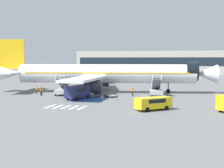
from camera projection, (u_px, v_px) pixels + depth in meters
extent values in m
plane|color=slate|center=(111.00, 92.00, 62.79)|extent=(600.00, 600.00, 0.00)
cube|color=gold|center=(107.00, 93.00, 62.23)|extent=(77.64, 13.50, 0.01)
cube|color=#2856A8|center=(91.00, 99.00, 52.71)|extent=(5.35, 8.43, 0.01)
cube|color=silver|center=(50.00, 106.00, 44.29)|extent=(0.44, 3.60, 0.01)
cube|color=silver|center=(58.00, 107.00, 43.99)|extent=(0.44, 3.60, 0.01)
cube|color=silver|center=(66.00, 107.00, 43.69)|extent=(0.44, 3.60, 0.01)
cube|color=silver|center=(74.00, 107.00, 43.39)|extent=(0.44, 3.60, 0.01)
cube|color=silver|center=(82.00, 108.00, 43.09)|extent=(0.44, 3.60, 0.01)
cylinder|color=silver|center=(107.00, 74.00, 61.92)|extent=(34.87, 9.52, 3.71)
cone|color=silver|center=(206.00, 74.00, 60.33)|extent=(4.63, 4.27, 3.63)
cone|color=silver|center=(9.00, 73.00, 63.58)|extent=(6.08, 4.45, 3.56)
cylinder|color=black|center=(192.00, 72.00, 60.52)|extent=(2.83, 4.07, 3.74)
cube|color=#EAB214|center=(107.00, 73.00, 61.91)|extent=(32.14, 9.13, 0.24)
cube|color=silver|center=(96.00, 74.00, 70.05)|extent=(8.81, 15.65, 0.44)
cylinder|color=#38383D|center=(102.00, 81.00, 68.84)|extent=(3.48, 2.89, 2.40)
cube|color=silver|center=(84.00, 79.00, 54.40)|extent=(4.90, 15.14, 0.44)
cylinder|color=#38383D|center=(93.00, 87.00, 55.62)|extent=(3.48, 2.89, 2.40)
cube|color=#EAB214|center=(12.00, 54.00, 63.19)|extent=(5.18, 1.23, 5.93)
cube|color=silver|center=(21.00, 72.00, 66.95)|extent=(4.29, 6.41, 0.24)
cube|color=silver|center=(8.00, 73.00, 59.95)|extent=(4.29, 6.41, 0.24)
cylinder|color=#38383D|center=(168.00, 83.00, 61.07)|extent=(0.20, 0.20, 3.02)
cylinder|color=black|center=(168.00, 91.00, 61.20)|extent=(0.88, 0.42, 0.84)
cylinder|color=#38383D|center=(100.00, 82.00, 65.15)|extent=(0.24, 0.24, 2.70)
cylinder|color=black|center=(100.00, 88.00, 65.26)|extent=(1.19, 0.78, 1.10)
cylinder|color=#38383D|center=(96.00, 84.00, 59.28)|extent=(0.24, 0.24, 2.70)
cylinder|color=black|center=(96.00, 91.00, 59.39)|extent=(1.19, 0.78, 1.10)
cube|color=#ADB2BA|center=(156.00, 92.00, 56.96)|extent=(2.98, 5.10, 0.70)
cylinder|color=black|center=(151.00, 93.00, 58.74)|extent=(0.34, 0.73, 0.70)
cylinder|color=black|center=(161.00, 93.00, 58.58)|extent=(0.34, 0.73, 0.70)
cylinder|color=black|center=(151.00, 95.00, 55.40)|extent=(0.34, 0.73, 0.70)
cylinder|color=black|center=(162.00, 95.00, 55.25)|extent=(0.34, 0.73, 0.70)
cube|color=#4C4C51|center=(156.00, 85.00, 56.85)|extent=(2.11, 4.33, 2.17)
cube|color=#4C4C51|center=(156.00, 78.00, 59.04)|extent=(1.81, 1.36, 0.12)
cube|color=silver|center=(152.00, 82.00, 56.88)|extent=(0.82, 4.45, 2.88)
cube|color=silver|center=(161.00, 82.00, 56.75)|extent=(0.82, 4.45, 2.88)
cube|color=#ADB2BA|center=(63.00, 91.00, 58.39)|extent=(2.98, 5.10, 0.70)
cylinder|color=black|center=(60.00, 92.00, 60.17)|extent=(0.34, 0.73, 0.70)
cylinder|color=black|center=(70.00, 92.00, 60.01)|extent=(0.34, 0.73, 0.70)
cylinder|color=black|center=(56.00, 94.00, 56.83)|extent=(0.34, 0.73, 0.70)
cylinder|color=black|center=(66.00, 94.00, 56.67)|extent=(0.34, 0.73, 0.70)
cube|color=#4C4C51|center=(63.00, 84.00, 58.28)|extent=(2.11, 4.33, 2.22)
cube|color=#4C4C51|center=(65.00, 77.00, 60.46)|extent=(1.81, 1.36, 0.12)
cube|color=silver|center=(59.00, 81.00, 58.30)|extent=(0.82, 4.46, 2.92)
cube|color=silver|center=(67.00, 81.00, 58.18)|extent=(0.82, 4.46, 2.92)
cube|color=#38383D|center=(98.00, 80.00, 86.70)|extent=(7.78, 2.56, 0.60)
cube|color=silver|center=(86.00, 78.00, 87.64)|extent=(1.74, 2.39, 1.60)
cube|color=black|center=(83.00, 77.00, 87.83)|extent=(0.05, 2.00, 0.70)
cylinder|color=#B7BCC4|center=(100.00, 75.00, 86.50)|extent=(5.36, 2.23, 2.19)
cylinder|color=gold|center=(100.00, 75.00, 86.50)|extent=(0.37, 2.24, 2.23)
cylinder|color=black|center=(85.00, 81.00, 86.47)|extent=(0.96, 0.29, 0.96)
cylinder|color=black|center=(88.00, 81.00, 88.76)|extent=(0.96, 0.29, 0.96)
cylinder|color=black|center=(99.00, 82.00, 85.47)|extent=(0.96, 0.29, 0.96)
cylinder|color=black|center=(101.00, 81.00, 87.76)|extent=(0.96, 0.29, 0.96)
cylinder|color=black|center=(106.00, 82.00, 84.92)|extent=(0.96, 0.29, 0.96)
cylinder|color=black|center=(109.00, 81.00, 87.21)|extent=(0.96, 0.29, 0.96)
cube|color=#1E234C|center=(78.00, 91.00, 52.20)|extent=(3.26, 5.25, 1.97)
cube|color=black|center=(78.00, 89.00, 52.17)|extent=(2.67, 3.14, 0.71)
cylinder|color=black|center=(77.00, 99.00, 50.52)|extent=(0.37, 0.67, 0.64)
cylinder|color=black|center=(68.00, 98.00, 51.44)|extent=(0.37, 0.67, 0.64)
cylinder|color=black|center=(87.00, 97.00, 53.12)|extent=(0.37, 0.67, 0.64)
cylinder|color=black|center=(79.00, 96.00, 54.04)|extent=(0.37, 0.67, 0.64)
cylinder|color=black|center=(221.00, 109.00, 39.86)|extent=(0.60, 0.59, 0.64)
cube|color=yellow|center=(153.00, 103.00, 40.80)|extent=(4.83, 4.60, 1.40)
cube|color=black|center=(153.00, 100.00, 40.77)|extent=(3.23, 3.16, 0.50)
cylinder|color=black|center=(159.00, 106.00, 42.29)|extent=(0.61, 0.58, 0.64)
cylinder|color=black|center=(166.00, 108.00, 40.80)|extent=(0.61, 0.58, 0.64)
cylinder|color=black|center=(140.00, 108.00, 40.91)|extent=(0.61, 0.58, 0.64)
cylinder|color=black|center=(147.00, 110.00, 39.42)|extent=(0.61, 0.58, 0.64)
cube|color=gray|center=(111.00, 95.00, 55.20)|extent=(2.85, 2.94, 0.12)
cylinder|color=black|center=(105.00, 95.00, 55.84)|extent=(0.34, 0.37, 0.40)
cylinder|color=black|center=(111.00, 95.00, 56.42)|extent=(0.34, 0.37, 0.40)
cylinder|color=black|center=(110.00, 97.00, 53.99)|extent=(0.34, 0.37, 0.40)
cylinder|color=black|center=(117.00, 96.00, 54.57)|extent=(0.34, 0.37, 0.40)
cylinder|color=gray|center=(104.00, 93.00, 55.92)|extent=(0.05, 0.05, 0.55)
cylinder|color=gray|center=(111.00, 93.00, 56.55)|extent=(0.05, 0.05, 0.55)
cylinder|color=gray|center=(110.00, 94.00, 53.80)|extent=(0.05, 0.05, 0.55)
cylinder|color=gray|center=(117.00, 94.00, 54.42)|extent=(0.05, 0.05, 0.55)
cylinder|color=black|center=(132.00, 94.00, 56.51)|extent=(0.14, 0.14, 0.81)
cylinder|color=black|center=(133.00, 94.00, 56.35)|extent=(0.14, 0.14, 0.81)
cube|color=orange|center=(133.00, 90.00, 56.37)|extent=(0.40, 0.47, 0.64)
cube|color=silver|center=(133.00, 90.00, 56.37)|extent=(0.42, 0.49, 0.06)
sphere|color=beige|center=(133.00, 88.00, 56.34)|extent=(0.22, 0.22, 0.22)
cylinder|color=#2D2D33|center=(100.00, 94.00, 56.20)|extent=(0.14, 0.14, 0.77)
cylinder|color=#2D2D33|center=(100.00, 94.00, 56.04)|extent=(0.14, 0.14, 0.77)
cube|color=yellow|center=(100.00, 90.00, 56.07)|extent=(0.24, 0.43, 0.61)
cube|color=silver|center=(100.00, 90.00, 56.07)|extent=(0.25, 0.44, 0.06)
sphere|color=tan|center=(100.00, 88.00, 56.03)|extent=(0.21, 0.21, 0.21)
cylinder|color=#2D2D33|center=(37.00, 92.00, 60.39)|extent=(0.14, 0.14, 0.82)
cylinder|color=#2D2D33|center=(36.00, 92.00, 60.22)|extent=(0.14, 0.14, 0.82)
cube|color=yellow|center=(37.00, 88.00, 60.25)|extent=(0.31, 0.46, 0.65)
cube|color=silver|center=(37.00, 88.00, 60.25)|extent=(0.32, 0.47, 0.06)
sphere|color=#9E704C|center=(36.00, 86.00, 60.21)|extent=(0.22, 0.22, 0.22)
cylinder|color=black|center=(41.00, 93.00, 57.08)|extent=(0.14, 0.14, 0.83)
cylinder|color=black|center=(42.00, 93.00, 57.17)|extent=(0.14, 0.14, 0.83)
cube|color=orange|center=(41.00, 89.00, 57.07)|extent=(0.45, 0.46, 0.66)
cube|color=silver|center=(41.00, 89.00, 57.07)|extent=(0.46, 0.47, 0.06)
sphere|color=#9E704C|center=(41.00, 87.00, 57.03)|extent=(0.23, 0.23, 0.23)
cone|color=orange|center=(102.00, 97.00, 52.56)|extent=(0.60, 0.60, 0.67)
cylinder|color=white|center=(102.00, 97.00, 52.55)|extent=(0.33, 0.33, 0.08)
cube|color=#B2AD9E|center=(171.00, 63.00, 136.85)|extent=(83.64, 12.00, 10.11)
cube|color=#19232D|center=(170.00, 62.00, 130.97)|extent=(80.30, 0.10, 3.54)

